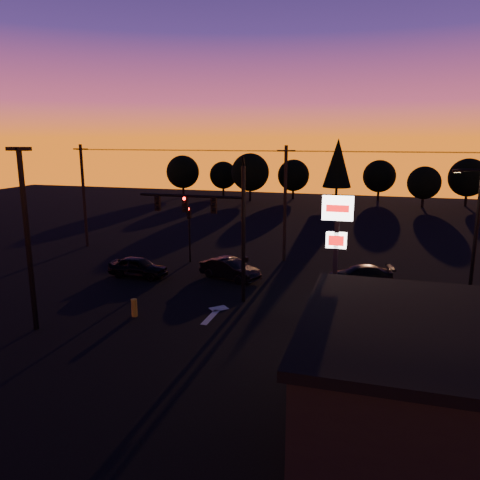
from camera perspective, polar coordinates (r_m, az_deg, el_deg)
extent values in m
plane|color=black|center=(25.13, -5.49, -10.06)|extent=(120.00, 120.00, 0.00)
cube|color=beige|center=(25.82, -3.62, -9.37)|extent=(0.35, 2.20, 0.01)
cube|color=beige|center=(27.05, -2.60, -8.33)|extent=(1.20, 1.20, 0.01)
cylinder|color=black|center=(27.11, 0.42, 0.53)|extent=(0.24, 0.24, 8.00)
cylinder|color=black|center=(26.56, 0.43, 9.44)|extent=(0.14, 0.52, 0.76)
cylinder|color=black|center=(27.80, -6.06, 5.36)|extent=(6.50, 0.16, 0.16)
cube|color=black|center=(27.35, -3.21, 4.24)|extent=(0.32, 0.22, 0.95)
sphere|color=black|center=(27.18, -3.31, 4.93)|extent=(0.18, 0.18, 0.18)
sphere|color=black|center=(27.22, -3.31, 4.31)|extent=(0.18, 0.18, 0.18)
sphere|color=black|center=(27.27, -3.30, 3.68)|extent=(0.18, 0.18, 0.18)
cube|color=black|center=(28.00, -6.70, 4.36)|extent=(0.32, 0.22, 0.95)
sphere|color=#FF0705|center=(27.84, -6.82, 5.04)|extent=(0.18, 0.18, 0.18)
sphere|color=black|center=(27.88, -6.80, 4.43)|extent=(0.18, 0.18, 0.18)
sphere|color=black|center=(27.92, -6.79, 3.82)|extent=(0.18, 0.18, 0.18)
cube|color=black|center=(28.75, -10.01, 4.47)|extent=(0.32, 0.22, 0.95)
sphere|color=black|center=(28.59, -10.15, 5.13)|extent=(0.18, 0.18, 0.18)
sphere|color=black|center=(28.63, -10.13, 4.53)|extent=(0.18, 0.18, 0.18)
sphere|color=black|center=(28.67, -10.11, 3.94)|extent=(0.18, 0.18, 0.18)
cube|color=black|center=(27.38, 0.78, -2.36)|extent=(0.22, 0.18, 0.28)
cylinder|color=black|center=(36.60, -6.16, 0.06)|extent=(0.14, 0.14, 3.60)
cube|color=black|center=(36.22, -6.23, 3.31)|extent=(0.30, 0.20, 0.90)
sphere|color=#FF0705|center=(36.06, -6.32, 3.78)|extent=(0.18, 0.18, 0.18)
sphere|color=black|center=(36.10, -6.31, 3.34)|extent=(0.18, 0.18, 0.18)
sphere|color=black|center=(36.15, -6.30, 2.90)|extent=(0.18, 0.18, 0.18)
cube|color=black|center=(25.17, -24.43, -0.35)|extent=(0.18, 0.18, 9.00)
cube|color=black|center=(24.89, -26.00, 9.97)|extent=(0.55, 0.30, 0.18)
cube|color=black|center=(24.43, -24.76, 10.06)|extent=(0.55, 0.30, 0.18)
cube|color=black|center=(23.94, 11.52, -3.29)|extent=(0.22, 0.22, 6.40)
cube|color=white|center=(23.32, 11.83, 3.82)|extent=(1.50, 0.25, 1.20)
cube|color=red|center=(23.18, 11.80, 3.77)|extent=(1.10, 0.02, 0.35)
cube|color=white|center=(23.61, 11.66, -0.02)|extent=(1.00, 0.22, 0.80)
cube|color=red|center=(23.48, 11.63, -0.08)|extent=(0.75, 0.02, 0.50)
cylinder|color=black|center=(28.07, 26.71, -0.40)|extent=(0.20, 0.20, 8.00)
cylinder|color=black|center=(27.45, 26.26, 7.64)|extent=(1.20, 0.14, 0.14)
cube|color=black|center=(27.36, 25.01, 7.64)|extent=(0.50, 0.22, 0.14)
plane|color=#FFB759|center=(27.37, 24.99, 7.48)|extent=(0.35, 0.35, 0.00)
cylinder|color=black|center=(43.60, -18.50, 5.07)|extent=(0.26, 0.26, 9.00)
cube|color=black|center=(43.31, -18.87, 10.45)|extent=(1.40, 0.10, 0.10)
cylinder|color=black|center=(36.50, 5.51, 4.35)|extent=(0.26, 0.26, 9.00)
cube|color=black|center=(36.16, 5.65, 10.79)|extent=(1.40, 0.10, 0.10)
cylinder|color=black|center=(38.33, -8.11, 10.74)|extent=(18.00, 0.02, 0.02)
cylinder|color=black|center=(38.87, -7.74, 10.85)|extent=(18.00, 0.02, 0.02)
cylinder|color=black|center=(39.42, -7.38, 10.81)|extent=(18.00, 0.02, 0.02)
cylinder|color=black|center=(35.00, 20.31, 9.97)|extent=(18.00, 0.02, 0.02)
cylinder|color=black|center=(35.59, 20.25, 10.08)|extent=(18.00, 0.02, 0.02)
cylinder|color=black|center=(36.19, 20.19, 10.03)|extent=(18.00, 0.02, 0.02)
cube|color=black|center=(19.79, 15.88, -12.48)|extent=(2.20, 0.05, 1.60)
cube|color=black|center=(20.05, 24.69, -12.85)|extent=(2.20, 0.05, 1.60)
cylinder|color=#AD8C1B|center=(26.39, -12.76, -8.06)|extent=(0.33, 0.33, 0.98)
cylinder|color=black|center=(78.34, -6.92, 5.88)|extent=(0.36, 0.36, 1.62)
sphere|color=black|center=(78.05, -6.99, 8.25)|extent=(5.36, 5.36, 5.36)
cylinder|color=black|center=(79.02, -2.04, 5.92)|extent=(0.36, 0.36, 1.38)
sphere|color=black|center=(78.76, -2.05, 7.91)|extent=(4.54, 4.54, 4.54)
cylinder|color=black|center=(72.53, 1.24, 5.50)|extent=(0.36, 0.36, 1.75)
sphere|color=black|center=(72.19, 1.25, 8.25)|extent=(5.77, 5.78, 5.78)
cylinder|color=black|center=(75.13, 6.48, 5.56)|extent=(0.36, 0.36, 1.50)
sphere|color=black|center=(74.84, 6.54, 7.84)|extent=(4.95, 4.95, 4.95)
cylinder|color=black|center=(71.24, 11.64, 5.37)|extent=(0.36, 0.36, 2.38)
cone|color=black|center=(70.84, 11.81, 9.19)|extent=(4.18, 4.18, 7.12)
cylinder|color=black|center=(76.02, 16.48, 5.22)|extent=(0.36, 0.36, 1.50)
sphere|color=black|center=(75.73, 16.62, 7.47)|extent=(4.95, 4.95, 4.95)
cylinder|color=black|center=(70.35, 21.35, 4.28)|extent=(0.36, 0.36, 1.38)
sphere|color=black|center=(70.06, 21.53, 6.51)|extent=(4.54, 4.54, 4.54)
cylinder|color=black|center=(74.05, 25.81, 4.36)|extent=(0.36, 0.36, 1.62)
sphere|color=black|center=(73.74, 26.05, 6.86)|extent=(5.36, 5.36, 5.36)
imported|color=black|center=(33.52, -12.31, -3.22)|extent=(4.22, 1.78, 1.43)
imported|color=black|center=(32.27, -1.24, -3.54)|extent=(4.60, 2.91, 1.43)
imported|color=black|center=(32.17, 14.35, -4.14)|extent=(4.66, 2.78, 1.26)
imported|color=black|center=(22.36, 16.99, -11.70)|extent=(2.23, 4.69, 1.29)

